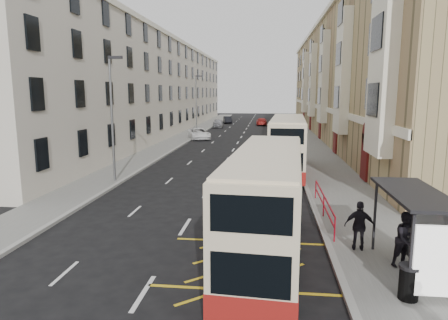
# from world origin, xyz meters

# --- Properties ---
(ground) EXTENTS (200.00, 200.00, 0.00)m
(ground) POSITION_xyz_m (0.00, 0.00, 0.00)
(ground) COLOR black
(ground) RESTS_ON ground
(pavement_right) EXTENTS (4.00, 120.00, 0.15)m
(pavement_right) POSITION_xyz_m (8.00, 30.00, 0.07)
(pavement_right) COLOR #62625E
(pavement_right) RESTS_ON ground
(pavement_left) EXTENTS (3.00, 120.00, 0.15)m
(pavement_left) POSITION_xyz_m (-7.50, 30.00, 0.07)
(pavement_left) COLOR #62625E
(pavement_left) RESTS_ON ground
(kerb_right) EXTENTS (0.25, 120.00, 0.15)m
(kerb_right) POSITION_xyz_m (6.00, 30.00, 0.07)
(kerb_right) COLOR gray
(kerb_right) RESTS_ON ground
(kerb_left) EXTENTS (0.25, 120.00, 0.15)m
(kerb_left) POSITION_xyz_m (-6.00, 30.00, 0.07)
(kerb_left) COLOR gray
(kerb_left) RESTS_ON ground
(road_markings) EXTENTS (10.00, 110.00, 0.01)m
(road_markings) POSITION_xyz_m (0.00, 45.00, 0.01)
(road_markings) COLOR silver
(road_markings) RESTS_ON ground
(terrace_right) EXTENTS (10.75, 79.00, 15.25)m
(terrace_right) POSITION_xyz_m (14.88, 45.38, 7.52)
(terrace_right) COLOR tan
(terrace_right) RESTS_ON ground
(terrace_left) EXTENTS (9.18, 79.00, 13.25)m
(terrace_left) POSITION_xyz_m (-13.43, 45.50, 6.52)
(terrace_left) COLOR beige
(terrace_left) RESTS_ON ground
(bus_shelter) EXTENTS (1.65, 4.25, 2.70)m
(bus_shelter) POSITION_xyz_m (8.34, -0.39, 2.14)
(bus_shelter) COLOR black
(bus_shelter) RESTS_ON pavement_right
(guard_railing) EXTENTS (0.06, 6.56, 1.01)m
(guard_railing) POSITION_xyz_m (6.25, 5.75, 0.86)
(guard_railing) COLOR #AA0B1D
(guard_railing) RESTS_ON pavement_right
(street_lamp_near) EXTENTS (0.93, 0.18, 8.00)m
(street_lamp_near) POSITION_xyz_m (-6.35, 12.00, 4.64)
(street_lamp_near) COLOR slate
(street_lamp_near) RESTS_ON pavement_left
(street_lamp_far) EXTENTS (0.93, 0.18, 8.00)m
(street_lamp_far) POSITION_xyz_m (-6.35, 42.00, 4.64)
(street_lamp_far) COLOR slate
(street_lamp_far) RESTS_ON pavement_left
(double_decker_front) EXTENTS (2.94, 9.99, 3.93)m
(double_decker_front) POSITION_xyz_m (3.61, 0.92, 2.00)
(double_decker_front) COLOR beige
(double_decker_front) RESTS_ON ground
(double_decker_rear) EXTENTS (2.93, 10.42, 4.11)m
(double_decker_rear) POSITION_xyz_m (5.00, 16.29, 2.09)
(double_decker_rear) COLOR beige
(double_decker_rear) RESTS_ON ground
(litter_bin) EXTENTS (0.61, 0.61, 1.01)m
(litter_bin) POSITION_xyz_m (7.62, -1.75, 0.67)
(litter_bin) COLOR black
(litter_bin) RESTS_ON pavement_right
(pedestrian_mid) EXTENTS (1.13, 1.03, 1.88)m
(pedestrian_mid) POSITION_xyz_m (8.25, 0.49, 1.09)
(pedestrian_mid) COLOR black
(pedestrian_mid) RESTS_ON pavement_right
(pedestrian_far) EXTENTS (1.14, 0.61, 1.84)m
(pedestrian_far) POSITION_xyz_m (7.02, 1.79, 1.07)
(pedestrian_far) COLOR black
(pedestrian_far) RESTS_ON pavement_right
(white_van) EXTENTS (3.99, 5.54, 1.40)m
(white_van) POSITION_xyz_m (-5.20, 37.04, 0.70)
(white_van) COLOR white
(white_van) RESTS_ON ground
(car_silver) EXTENTS (2.09, 4.33, 1.42)m
(car_silver) POSITION_xyz_m (-4.94, 53.96, 0.71)
(car_silver) COLOR #96989E
(car_silver) RESTS_ON ground
(car_dark) EXTENTS (2.18, 4.18, 1.31)m
(car_dark) POSITION_xyz_m (-4.27, 63.23, 0.66)
(car_dark) COLOR black
(car_dark) RESTS_ON ground
(car_red) EXTENTS (1.99, 4.58, 1.31)m
(car_red) POSITION_xyz_m (2.30, 59.37, 0.66)
(car_red) COLOR #A41B17
(car_red) RESTS_ON ground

